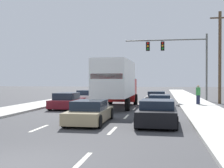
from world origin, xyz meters
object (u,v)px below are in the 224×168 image
Objects in this scene: utility_pole_mid at (220,56)px; pedestrian_near_corner at (198,95)px; car_maroon at (67,101)px; box_truck at (117,81)px; car_gray at (157,98)px; car_silver at (160,102)px; car_black at (157,113)px; traffic_signal_mast at (173,51)px; car_white at (88,97)px; car_tan at (90,113)px.

utility_pole_mid reaches higher than pedestrian_near_corner.
car_maroon is 2.73× the size of pedestrian_near_corner.
box_truck is 6.45m from car_gray.
car_maroon is 11.25m from pedestrian_near_corner.
car_gray reaches higher than car_silver.
car_black is 12.14m from pedestrian_near_corner.
car_maroon is 0.52× the size of traffic_signal_mast.
car_white is 2.54× the size of pedestrian_near_corner.
car_white is 15.06m from car_black.
car_black is 0.48× the size of utility_pole_mid.
traffic_signal_mast is at bearing 85.79° from car_black.
traffic_signal_mast reaches higher than car_tan.
car_white is 0.48× the size of traffic_signal_mast.
utility_pole_mid is at bearing 33.53° from box_truck.
car_white is 6.34m from box_truck.
pedestrian_near_corner reaches higher than car_gray.
car_gray is 1.06× the size of car_silver.
utility_pole_mid is at bearing 49.50° from car_silver.
car_tan reaches higher than car_silver.
car_tan is at bearing -104.98° from traffic_signal_mast.
car_maroon reaches higher than car_silver.
box_truck reaches higher than pedestrian_near_corner.
car_black is at bearing -88.79° from car_gray.
car_silver is at bearing -86.90° from car_gray.
car_gray is (6.70, 0.50, -0.05)m from car_white.
car_silver is 0.50× the size of traffic_signal_mast.
car_black is at bearing -46.01° from car_maroon.
utility_pole_mid is (8.98, 14.26, 3.93)m from car_tan.
car_gray is 6.37m from traffic_signal_mast.
pedestrian_near_corner is (-2.26, -2.60, -3.51)m from utility_pole_mid.
pedestrian_near_corner is (3.25, 3.86, 0.43)m from car_silver.
car_white is 0.49× the size of box_truck.
car_black is (6.99, -13.34, 0.01)m from car_white.
car_tan is 0.50× the size of traffic_signal_mast.
box_truck is 1.95× the size of car_tan.
box_truck is (3.72, 1.05, 1.54)m from car_maroon.
pedestrian_near_corner reaches higher than car_tan.
pedestrian_near_corner is (3.29, 11.68, 0.38)m from car_black.
utility_pole_mid is at bearing 57.81° from car_tan.
car_white is at bearing 126.27° from box_truck.
car_gray is (3.06, 5.45, -1.59)m from box_truck.
traffic_signal_mast is 5.53m from utility_pole_mid.
car_white is 10.42m from pedestrian_near_corner.
utility_pole_mid is (8.90, 5.90, 2.35)m from box_truck.
traffic_signal_mast reaches higher than car_white.
car_maroon is 7.13m from car_silver.
box_truck is 3.78m from car_silver.
car_silver is at bearing 4.00° from car_maroon.
box_truck is at bearing -119.33° from car_gray.
car_gray is at bearing -175.65° from utility_pole_mid.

